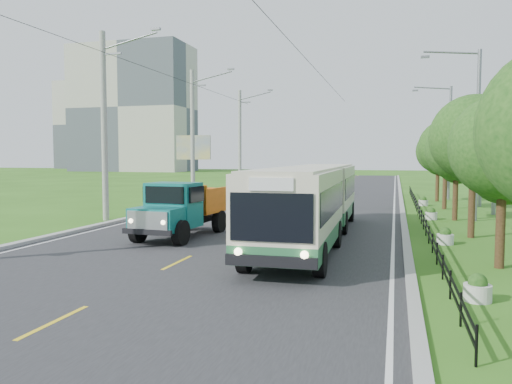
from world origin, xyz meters
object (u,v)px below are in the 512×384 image
at_px(tree_third, 475,143).
at_px(billboard_left, 193,151).
at_px(pole_far, 240,140).
at_px(pole_mid, 193,135).
at_px(tree_fifth, 446,150).
at_px(planter_front, 478,289).
at_px(pole_near, 105,125).
at_px(planter_near, 445,237).
at_px(tree_second, 504,153).
at_px(tree_back, 439,154).
at_px(bus, 313,197).
at_px(streetlight_mid, 474,128).
at_px(billboard_right, 488,126).
at_px(planter_far, 423,202).
at_px(dump_truck, 183,206).
at_px(planter_mid, 431,214).
at_px(tree_fourth, 457,154).
at_px(streetlight_far, 448,138).

relative_size(tree_third, billboard_left, 1.15).
bearing_deg(pole_far, pole_mid, -90.00).
xyz_separation_m(tree_fifth, planter_front, (-1.26, -22.14, -3.57)).
relative_size(pole_near, planter_near, 14.93).
bearing_deg(planter_front, tree_second, 73.12).
relative_size(tree_third, tree_back, 1.09).
distance_m(pole_mid, tree_back, 18.89).
distance_m(pole_far, bus, 30.06).
relative_size(pole_near, streetlight_mid, 1.10).
distance_m(pole_near, planter_near, 17.79).
height_order(streetlight_mid, billboard_left, streetlight_mid).
relative_size(tree_second, planter_near, 7.91).
bearing_deg(pole_mid, tree_fifth, -2.71).
bearing_deg(billboard_right, tree_second, -97.79).
bearing_deg(streetlight_mid, tree_back, 93.70).
bearing_deg(pole_near, bus, -16.55).
height_order(planter_near, billboard_left, billboard_left).
distance_m(planter_far, dump_truck, 20.12).
distance_m(pole_mid, streetlight_mid, 20.16).
bearing_deg(planter_mid, bus, -121.21).
distance_m(tree_back, planter_front, 28.37).
xyz_separation_m(pole_mid, tree_fourth, (18.12, -6.86, -1.51)).
bearing_deg(planter_far, tree_fourth, -80.92).
height_order(tree_second, tree_third, tree_third).
bearing_deg(tree_second, billboard_right, 82.21).
xyz_separation_m(streetlight_mid, planter_mid, (-2.04, -0.00, -4.62)).
distance_m(pole_far, planter_front, 39.15).
height_order(planter_far, dump_truck, dump_truck).
xyz_separation_m(tree_fourth, streetlight_far, (0.79, 13.86, 1.32)).
height_order(streetlight_far, billboard_left, streetlight_far).
relative_size(streetlight_mid, dump_truck, 1.58).
relative_size(pole_far, billboard_right, 1.37).
bearing_deg(bus, planter_mid, 57.67).
bearing_deg(tree_fifth, streetlight_far, 84.29).
bearing_deg(streetlight_mid, dump_truck, -144.35).
relative_size(pole_far, dump_truck, 1.74).
height_order(pole_far, planter_near, pole_far).
distance_m(planter_near, billboard_right, 15.34).
bearing_deg(planter_near, pole_near, 169.91).
height_order(tree_fourth, streetlight_far, streetlight_far).
bearing_deg(dump_truck, tree_second, -9.13).
height_order(tree_back, streetlight_mid, streetlight_mid).
bearing_deg(planter_far, streetlight_mid, -75.68).
bearing_deg(pole_mid, bus, -52.87).
height_order(pole_far, tree_fourth, pole_far).
distance_m(tree_back, streetlight_far, 2.37).
bearing_deg(pole_far, tree_back, -20.74).
height_order(tree_fifth, dump_truck, tree_fifth).
bearing_deg(tree_second, tree_fifth, 90.00).
relative_size(pole_mid, pole_far, 1.00).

